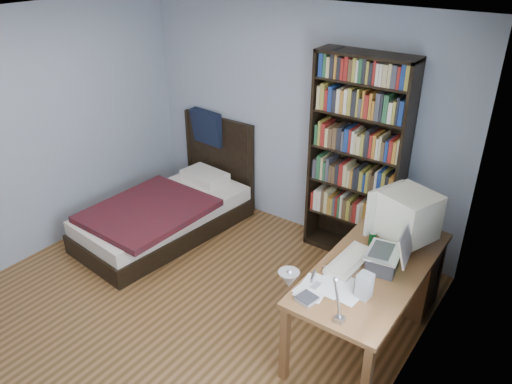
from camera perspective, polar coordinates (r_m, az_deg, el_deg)
room at (r=3.90m, az=-11.34°, el=-0.59°), size 4.20×4.24×2.50m
desk at (r=4.61m, az=15.19°, el=-8.50°), size 0.75×1.65×0.73m
crt_monitor at (r=4.26m, az=16.72°, el=-2.56°), size 0.55×0.50×0.49m
laptop at (r=3.98m, az=14.59°, el=-7.31°), size 0.36×0.36×0.39m
desk_lamp at (r=2.97m, az=4.83°, el=-10.40°), size 0.24×0.53×0.63m
keyboard at (r=4.05m, az=10.70°, el=-7.78°), size 0.22×0.52×0.05m
speaker at (r=3.69m, az=12.28°, el=-10.42°), size 0.11×0.11×0.20m
soda_can at (r=4.29m, az=13.17°, el=-5.21°), size 0.06×0.06×0.11m
mouse at (r=4.32m, az=14.33°, el=-5.80°), size 0.06×0.11×0.04m
phone_silver at (r=3.93m, az=8.17°, el=-8.91°), size 0.10×0.12×0.02m
phone_grey at (r=3.77m, az=6.85°, el=-10.60°), size 0.05×0.09×0.02m
external_drive at (r=3.64m, az=5.84°, el=-12.05°), size 0.15×0.15×0.03m
bookshelf at (r=5.02m, az=11.47°, el=3.54°), size 0.95×0.30×2.11m
bed at (r=5.75m, az=-9.89°, el=-2.03°), size 1.17×2.10×1.16m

